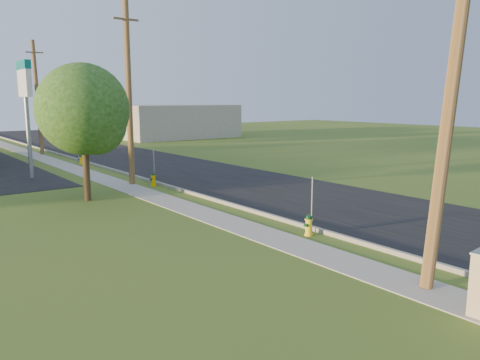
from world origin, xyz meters
The scene contains 16 objects.
ground_plane centered at (0.00, 0.00, 0.00)m, with size 140.00×140.00×0.00m, color #3D581E.
road centered at (4.50, 10.00, 0.01)m, with size 8.00×120.00×0.02m, color black.
curb centered at (0.50, 10.00, 0.07)m, with size 0.15×120.00×0.15m, color gray.
sidewalk centered at (-1.25, 10.00, 0.01)m, with size 1.50×120.00×0.03m, color gray.
utility_pole_near centered at (-0.60, -1.00, 4.80)m, with size 1.40×0.32×9.48m.
utility_pole_mid centered at (-0.60, 17.00, 4.95)m, with size 1.40×0.32×9.80m.
utility_pole_far centered at (-0.60, 35.00, 4.80)m, with size 1.40×0.32×9.50m.
sign_post_near centered at (0.25, 4.20, 1.00)m, with size 0.05×0.04×2.00m, color gray.
sign_post_mid centered at (0.25, 16.00, 1.00)m, with size 0.05×0.04×2.00m, color gray.
sign_post_far centered at (0.25, 28.20, 1.00)m, with size 0.05×0.04×2.00m, color gray.
price_pylon centered at (-4.50, 22.50, 5.43)m, with size 0.34×2.04×6.85m.
distant_building centered at (18.00, 45.00, 2.00)m, with size 14.00×10.00×4.00m, color gray.
tree_verge centered at (-3.96, 14.28, 4.04)m, with size 4.15×4.15×6.28m.
hydrant_near centered at (-0.08, 4.02, 0.38)m, with size 0.40×0.35×0.77m.
hydrant_mid centered at (0.06, 15.77, 0.38)m, with size 0.40×0.36×0.77m.
hydrant_far centered at (0.03, 27.06, 0.33)m, with size 0.36×0.32×0.68m.
Camera 1 is at (-11.51, -6.87, 4.63)m, focal length 35.00 mm.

